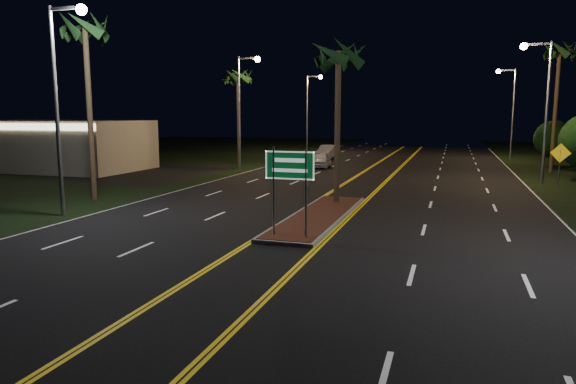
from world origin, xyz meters
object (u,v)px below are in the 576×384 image
at_px(median_island, 319,216).
at_px(commercial_building, 52,145).
at_px(car_far, 328,151).
at_px(car_near, 321,159).
at_px(streetlight_right_mid, 541,96).
at_px(palm_left_near, 85,30).
at_px(palm_left_far, 238,77).
at_px(streetlight_left_near, 62,87).
at_px(streetlight_right_far, 510,103).
at_px(highway_sign, 290,174).
at_px(shrub_far, 553,139).
at_px(streetlight_left_mid, 244,100).
at_px(palm_right_far, 560,52).
at_px(streetlight_left_far, 310,104).
at_px(warning_sign, 560,159).
at_px(palm_median, 338,56).

bearing_deg(median_island, commercial_building, 153.45).
xyz_separation_m(commercial_building, car_far, (19.13, 17.23, -1.20)).
bearing_deg(car_near, streetlight_right_mid, -26.89).
relative_size(median_island, streetlight_right_mid, 1.14).
relative_size(palm_left_near, palm_left_far, 1.11).
bearing_deg(streetlight_left_near, streetlight_right_mid, 40.30).
bearing_deg(streetlight_left_near, median_island, 15.78).
bearing_deg(streetlight_right_far, highway_sign, -105.15).
xyz_separation_m(palm_left_far, car_far, (5.93, 9.22, -6.94)).
bearing_deg(highway_sign, streetlight_left_near, 173.53).
bearing_deg(shrub_far, palm_left_far, -163.26).
distance_m(streetlight_right_far, car_near, 21.62).
xyz_separation_m(streetlight_left_mid, palm_right_far, (23.41, 6.00, 3.49)).
height_order(streetlight_left_mid, shrub_far, streetlight_left_mid).
relative_size(highway_sign, streetlight_left_near, 0.36).
distance_m(streetlight_right_mid, streetlight_right_far, 20.00).
xyz_separation_m(streetlight_left_mid, palm_left_near, (-1.89, -16.00, 3.02)).
bearing_deg(car_far, commercial_building, -135.25).
height_order(streetlight_left_near, palm_right_far, palm_right_far).
height_order(streetlight_left_near, streetlight_left_far, same).
xyz_separation_m(streetlight_left_near, car_near, (5.29, 24.22, -4.90)).
bearing_deg(commercial_building, median_island, -26.55).
bearing_deg(car_near, median_island, -81.47).
relative_size(highway_sign, streetlight_right_mid, 0.36).
distance_m(streetlight_right_mid, palm_right_far, 9.00).
height_order(commercial_building, streetlight_right_mid, streetlight_right_mid).
distance_m(palm_right_far, car_far, 22.56).
height_order(median_island, palm_left_near, palm_left_near).
xyz_separation_m(palm_left_near, warning_sign, (24.09, 11.95, -6.85)).
bearing_deg(streetlight_left_mid, palm_right_far, 14.37).
bearing_deg(palm_right_far, streetlight_right_mid, -105.29).
bearing_deg(streetlight_left_far, shrub_far, -18.14).
height_order(highway_sign, palm_right_far, palm_right_far).
height_order(palm_right_far, shrub_far, palm_right_far).
height_order(highway_sign, shrub_far, shrub_far).
bearing_deg(palm_median, streetlight_right_mid, 47.30).
height_order(highway_sign, streetlight_left_far, streetlight_left_far).
distance_m(streetlight_right_far, warning_sign, 22.40).
height_order(palm_left_far, car_near, palm_left_far).
xyz_separation_m(commercial_building, palm_median, (26.00, -9.49, 5.27)).
height_order(palm_median, palm_left_near, palm_left_near).
xyz_separation_m(median_island, palm_right_far, (12.80, 23.00, 9.06)).
relative_size(highway_sign, car_far, 0.66).
distance_m(streetlight_left_far, streetlight_right_far, 21.32).
xyz_separation_m(highway_sign, palm_right_far, (12.80, 27.20, 6.74)).
distance_m(commercial_building, car_near, 22.29).
height_order(palm_median, palm_right_far, palm_right_far).
xyz_separation_m(car_far, warning_sign, (18.47, -17.27, 1.03)).
bearing_deg(palm_left_near, streetlight_right_far, 55.79).
bearing_deg(median_island, palm_left_near, 175.43).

